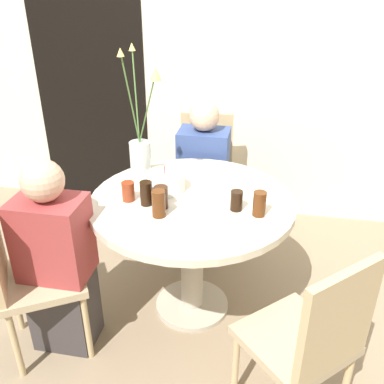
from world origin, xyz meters
name	(u,v)px	position (x,y,z in m)	size (l,w,h in m)	color
ground_plane	(192,306)	(0.00, 0.00, 0.00)	(16.00, 16.00, 0.00)	#89755B
wall_back	(224,50)	(0.00, 1.27, 1.30)	(8.00, 0.05, 2.60)	beige
doorway_panel	(90,82)	(-1.06, 1.24, 1.02)	(0.90, 0.01, 2.05)	black
dining_table	(192,222)	(0.00, 0.00, 0.60)	(1.09, 1.09, 0.74)	beige
chair_left_flank	(205,170)	(-0.07, 0.88, 0.51)	(0.43, 0.43, 0.91)	tan
chair_far_back	(23,269)	(-0.76, -0.45, 0.51)	(0.55, 0.55, 0.91)	tan
chair_right_flank	(311,338)	(0.60, -0.64, 0.51)	(0.57, 0.57, 0.91)	tan
birthday_cake	(165,182)	(-0.16, 0.07, 0.79)	(0.21, 0.21, 0.14)	white
flower_vase	(141,151)	(-0.33, 0.19, 0.91)	(0.23, 0.27, 0.74)	silver
side_plate	(209,173)	(0.04, 0.32, 0.75)	(0.18, 0.18, 0.01)	silver
drink_glass_0	(159,204)	(-0.13, -0.20, 0.81)	(0.07, 0.07, 0.14)	#51280F
drink_glass_1	(259,204)	(0.35, -0.10, 0.81)	(0.06, 0.06, 0.13)	#51280F
drink_glass_2	(128,191)	(-0.32, -0.07, 0.79)	(0.07, 0.07, 0.10)	maroon
drink_glass_3	(146,193)	(-0.22, -0.10, 0.81)	(0.06, 0.06, 0.13)	black
drink_glass_4	(237,201)	(0.24, -0.07, 0.79)	(0.06, 0.06, 0.10)	black
drink_glass_5	(161,197)	(-0.14, -0.12, 0.80)	(0.07, 0.07, 0.12)	#33190C
person_woman	(203,180)	(-0.05, 0.72, 0.50)	(0.34, 0.24, 1.07)	#383333
person_guest	(57,264)	(-0.62, -0.37, 0.50)	(0.34, 0.24, 1.07)	#383333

